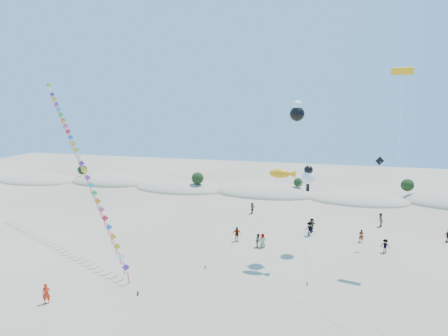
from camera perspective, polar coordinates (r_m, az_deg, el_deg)
The scene contains 9 objects.
dune_ridge at distance 67.94m, azimuth 6.99°, elevation -3.77°, with size 145.30×11.49×5.57m.
kite_train at distance 46.14m, azimuth -21.20°, elevation 1.43°, with size 23.31×19.36×19.55m.
fish_kite at distance 37.19m, azimuth 8.94°, elevation -0.91°, with size 8.39×12.07×9.83m.
cartoon_kite_low at distance 41.50m, azimuth 12.68°, elevation -1.21°, with size 10.22×8.22×9.57m.
cartoon_kite_high at distance 39.69m, azimuth 11.09°, elevation 8.31°, with size 2.88×8.15×16.48m.
parafoil_kite at distance 40.10m, azimuth 25.52°, elevation 12.42°, with size 3.22×15.41×19.58m.
dark_kite at distance 43.29m, azimuth 25.03°, elevation -3.10°, with size 6.53×10.11×10.34m.
flyer_foreground at distance 35.44m, azimuth -25.46°, elevation -16.90°, with size 0.63×0.41×1.72m, color red.
beachgoers at distance 48.32m, azimuth 13.44°, elevation -8.88°, with size 25.25×13.79×1.83m.
Camera 1 is at (9.12, -20.32, 16.42)m, focal length 30.00 mm.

